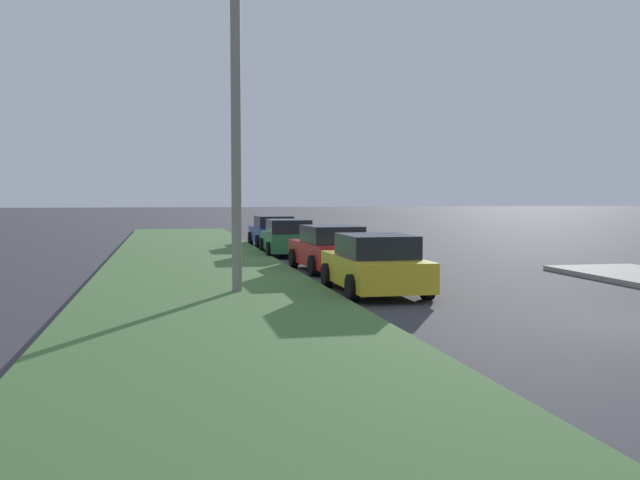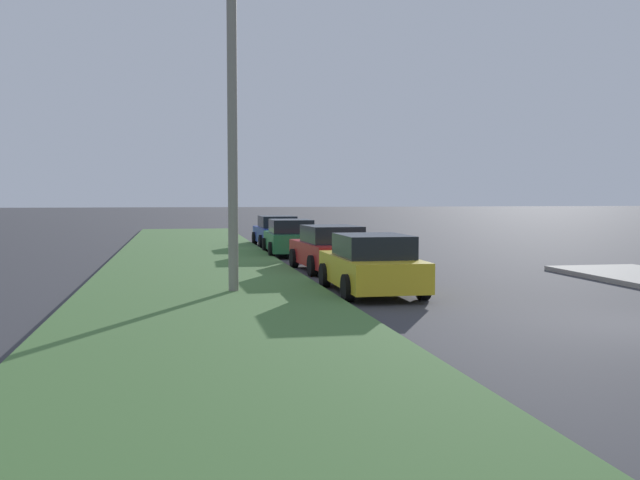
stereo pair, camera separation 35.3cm
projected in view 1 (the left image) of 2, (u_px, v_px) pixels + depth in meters
The scene contains 6 objects.
grass_median at pixel (200, 276), 21.23m from camera, with size 60.00×6.00×0.12m, color #477238.
parked_car_yellow at pixel (375, 265), 17.78m from camera, with size 4.31×2.05×1.47m.
parked_car_red at pixel (330, 249), 23.08m from camera, with size 4.38×2.17×1.47m.
parked_car_green at pixel (288, 238), 29.26m from camera, with size 4.35×2.12×1.47m.
parked_car_blue at pixel (273, 232), 34.42m from camera, with size 4.32×2.05×1.47m.
streetlight at pixel (251, 113), 17.12m from camera, with size 0.90×2.84×7.50m.
Camera 1 is at (-11.40, 9.18, 2.40)m, focal length 40.36 mm.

